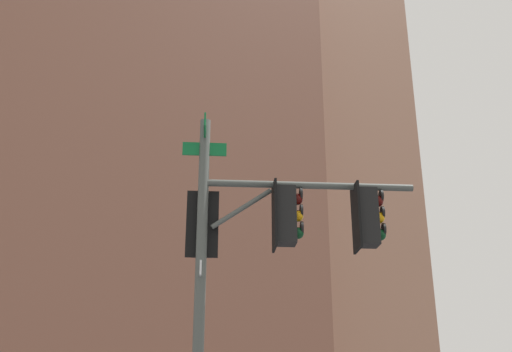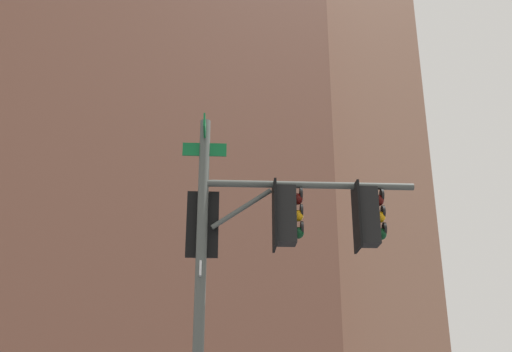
{
  "view_description": "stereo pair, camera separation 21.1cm",
  "coord_description": "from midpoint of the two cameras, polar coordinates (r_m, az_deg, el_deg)",
  "views": [
    {
      "loc": [
        -3.92,
        -9.71,
        1.64
      ],
      "look_at": [
        0.78,
        -0.73,
        5.57
      ],
      "focal_mm": 44.25,
      "sensor_mm": 36.0,
      "label": 1
    },
    {
      "loc": [
        -3.73,
        -9.8,
        1.64
      ],
      "look_at": [
        0.78,
        -0.73,
        5.57
      ],
      "focal_mm": 44.25,
      "sensor_mm": 36.0,
      "label": 2
    }
  ],
  "objects": [
    {
      "name": "building_brick_midblock",
      "position": [
        45.82,
        -2.89,
        -0.74
      ],
      "size": [
        20.41,
        18.63,
        35.32
      ],
      "primitive_type": "cube",
      "color": "#845B47",
      "rests_on": "ground_plane"
    },
    {
      "name": "building_glass_tower",
      "position": [
        76.5,
        -10.88,
        8.76
      ],
      "size": [
        32.78,
        27.41,
        78.76
      ],
      "primitive_type": "cube",
      "color": "#8CB2C6",
      "rests_on": "ground_plane"
    },
    {
      "name": "building_brick_nearside",
      "position": [
        42.01,
        -18.28,
        8.96
      ],
      "size": [
        26.54,
        21.11,
        44.01
      ],
      "primitive_type": "cube",
      "color": "brown",
      "rests_on": "ground_plane"
    },
    {
      "name": "signal_pole_assembly",
      "position": [
        10.6,
        0.06,
        -5.67
      ],
      "size": [
        3.72,
        2.08,
        6.6
      ],
      "rotation": [
        0.0,
        0.0,
        5.87
      ],
      "color": "#4C514C",
      "rests_on": "ground_plane"
    }
  ]
}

